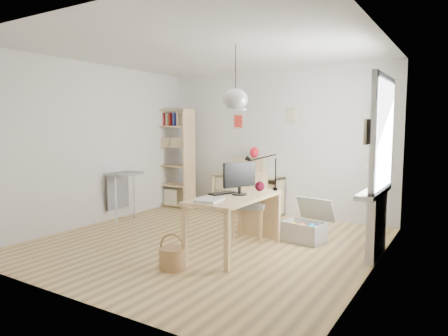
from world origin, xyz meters
The scene contains 20 objects.
ground centered at (0.00, 0.00, 0.00)m, with size 4.50×4.50×0.00m, color tan.
room_shell centered at (0.55, -0.15, 2.00)m, with size 4.50×4.50×4.50m.
window_unit centered at (2.23, 0.60, 1.55)m, with size 0.07×1.16×1.46m.
radiator centered at (2.19, 0.60, 0.40)m, with size 0.10×0.80×0.80m, color silver.
windowsill centered at (2.14, 0.60, 0.83)m, with size 0.22×1.20×0.06m, color silver.
desk centered at (0.55, -0.15, 0.66)m, with size 0.70×1.50×0.75m.
cube_shelf centered at (-0.47, 2.08, 0.30)m, with size 1.40×0.38×0.72m.
tall_bookshelf centered at (-2.04, 1.80, 1.09)m, with size 0.80×0.38×2.00m.
side_table centered at (-2.04, 0.35, 0.67)m, with size 0.40×0.55×0.85m.
chair centered at (0.40, 0.56, 0.55)m, with size 0.59×0.59×0.96m.
wicker_basket centered at (0.25, -1.10, 0.14)m, with size 0.30×0.30×0.42m.
storage_chest centered at (1.18, 0.80, 0.20)m, with size 0.67×0.73×0.60m.
monitor centered at (0.57, -0.06, 0.99)m, with size 0.24×0.47×0.43m.
keyboard centered at (0.34, -0.12, 0.76)m, with size 0.15×0.39×0.02m, color black.
task_lamp centered at (0.60, 0.46, 1.08)m, with size 0.46×0.17×0.49m.
yarn_ball centered at (0.66, 0.34, 0.82)m, with size 0.14×0.14×0.14m, color #480917.
paper_tray centered at (0.48, -0.66, 0.77)m, with size 0.27×0.33×0.03m, color silver.
drawer_chest centered at (-0.42, 2.04, 0.89)m, with size 0.61×0.28×0.35m, color tan.
red_vase centered at (-0.30, 2.04, 1.17)m, with size 0.17×0.17×0.20m, color #AC0E1B.
potted_plant centered at (2.12, 0.95, 1.03)m, with size 0.30×0.26×0.33m, color #2A6124.
Camera 1 is at (3.13, -4.63, 1.66)m, focal length 32.00 mm.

